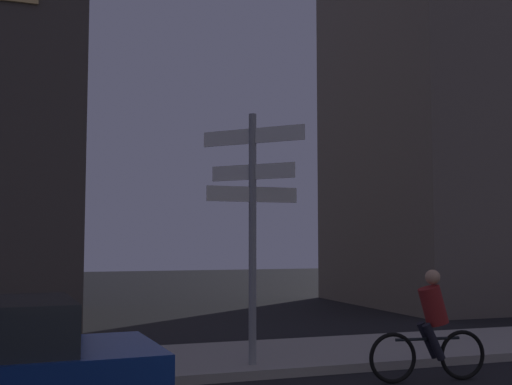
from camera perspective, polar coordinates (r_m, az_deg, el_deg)
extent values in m
cube|color=#9E9991|center=(10.78, -4.18, -14.84)|extent=(40.00, 2.73, 0.14)
cylinder|color=gray|center=(9.88, -0.32, -4.05)|extent=(0.12, 0.12, 3.89)
cube|color=white|center=(10.02, -0.31, 5.12)|extent=(1.27, 1.27, 0.24)
cube|color=white|center=(9.94, -0.31, 1.86)|extent=(1.04, 1.04, 0.24)
cube|color=white|center=(9.91, -0.32, -0.17)|extent=(1.48, 0.03, 0.24)
torus|color=black|center=(9.55, 12.21, -14.35)|extent=(0.72, 0.14, 0.72)
torus|color=black|center=(10.05, 18.08, -13.72)|extent=(0.72, 0.14, 0.72)
cylinder|color=black|center=(9.75, 15.19, -12.60)|extent=(1.00, 0.15, 0.04)
cylinder|color=maroon|center=(9.74, 15.66, -9.78)|extent=(0.48, 0.37, 0.61)
sphere|color=tan|center=(9.71, 15.61, -7.34)|extent=(0.22, 0.22, 0.22)
cylinder|color=black|center=(9.70, 15.72, -12.81)|extent=(0.35, 0.16, 0.55)
cylinder|color=black|center=(9.86, 15.21, -12.68)|extent=(0.35, 0.16, 0.55)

